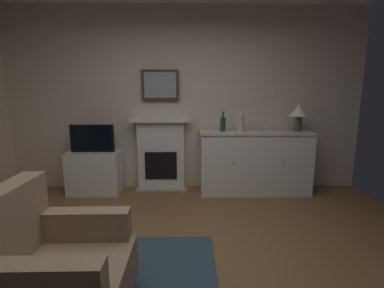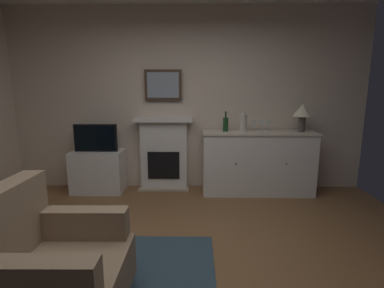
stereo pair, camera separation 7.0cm
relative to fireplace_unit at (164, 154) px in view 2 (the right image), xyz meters
name	(u,v)px [view 2 (the right image)]	position (x,y,z in m)	size (l,w,h in m)	color
ground_plane	(178,282)	(0.35, -2.14, -0.60)	(5.42, 4.60, 0.10)	brown
wall_rear	(187,100)	(0.35, 0.13, 0.82)	(5.42, 0.06, 2.73)	beige
fireplace_unit	(164,154)	(0.00, 0.00, 0.00)	(0.87, 0.30, 1.10)	white
framed_picture	(163,85)	(0.00, 0.05, 1.04)	(0.55, 0.04, 0.45)	#473323
sideboard_cabinet	(257,163)	(1.40, -0.18, -0.09)	(1.63, 0.49, 0.92)	white
table_lamp	(302,112)	(2.01, -0.18, 0.65)	(0.26, 0.26, 0.40)	#4C4742
wine_bottle	(226,124)	(0.92, -0.15, 0.48)	(0.08, 0.08, 0.29)	#193F1E
wine_glass_left	(253,123)	(1.32, -0.16, 0.50)	(0.07, 0.07, 0.16)	silver
wine_glass_center	(262,123)	(1.43, -0.21, 0.50)	(0.07, 0.07, 0.16)	silver
wine_glass_right	(269,123)	(1.54, -0.15, 0.50)	(0.07, 0.07, 0.16)	silver
vase_decorative	(243,122)	(1.16, -0.23, 0.51)	(0.11, 0.11, 0.28)	beige
tv_cabinet	(98,171)	(-0.98, -0.16, -0.23)	(0.75, 0.42, 0.63)	white
tv_set	(96,138)	(-0.98, -0.19, 0.28)	(0.62, 0.07, 0.40)	black
armchair	(51,267)	(-0.44, -2.59, -0.17)	(0.82, 0.79, 0.92)	#8C7259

